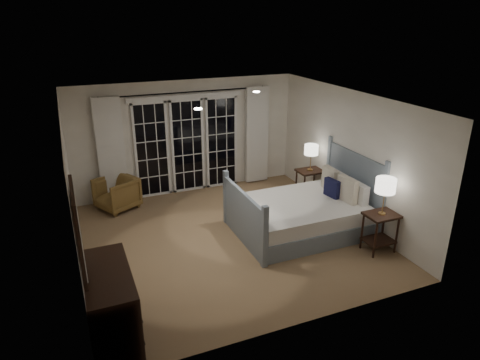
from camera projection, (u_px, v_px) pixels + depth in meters
name	position (u px, v px, depth m)	size (l,w,h in m)	color
floor	(228.00, 238.00, 7.74)	(5.00, 5.00, 0.00)	#8F674D
ceiling	(227.00, 100.00, 6.83)	(5.00, 5.00, 0.00)	silver
wall_left	(72.00, 196.00, 6.39)	(0.02, 5.00, 2.50)	white
wall_right	(349.00, 156.00, 8.18)	(0.02, 5.00, 2.50)	white
wall_back	(187.00, 137.00, 9.44)	(5.00, 0.02, 2.50)	white
wall_front	(302.00, 241.00, 5.14)	(5.00, 0.02, 2.50)	white
french_doors	(188.00, 145.00, 9.46)	(2.50, 0.04, 2.20)	black
curtain_rod	(186.00, 92.00, 8.99)	(0.03, 0.03, 3.50)	black
curtain_left	(111.00, 152.00, 8.78)	(0.55, 0.10, 2.25)	silver
curtain_right	(257.00, 135.00, 9.96)	(0.55, 0.10, 2.25)	silver
downlight_a	(256.00, 92.00, 7.64)	(0.12, 0.12, 0.01)	white
downlight_b	(198.00, 109.00, 6.28)	(0.12, 0.12, 0.01)	white
bed	(303.00, 213.00, 7.92)	(2.36, 1.70, 1.38)	slate
nightstand_left	(380.00, 226.00, 7.18)	(0.53, 0.43, 0.69)	black
nightstand_right	(309.00, 180.00, 9.17)	(0.53, 0.42, 0.69)	black
lamp_left	(386.00, 186.00, 6.91)	(0.33, 0.33, 0.63)	tan
lamp_right	(311.00, 150.00, 8.92)	(0.29, 0.29, 0.56)	tan
armchair	(117.00, 193.00, 8.80)	(0.72, 0.74, 0.68)	brown
dresser	(111.00, 305.00, 5.22)	(0.56, 1.32, 0.94)	black
mirror	(78.00, 230.00, 4.75)	(0.05, 0.85, 1.00)	black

